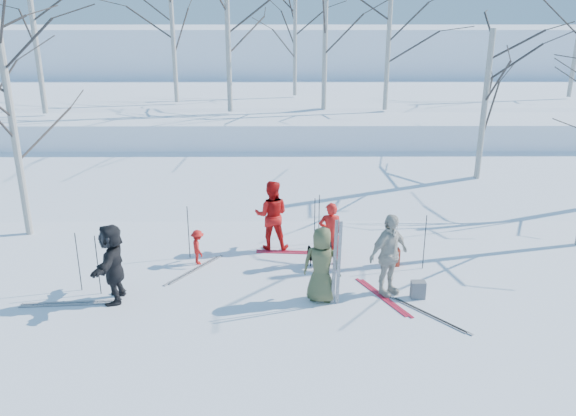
{
  "coord_description": "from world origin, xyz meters",
  "views": [
    {
      "loc": [
        -0.08,
        -11.34,
        5.65
      ],
      "look_at": [
        0.0,
        1.5,
        1.3
      ],
      "focal_mm": 35.0,
      "sensor_mm": 36.0,
      "label": 1
    }
  ],
  "objects_px": {
    "skier_redor_behind": "(272,215)",
    "backpack_grey": "(418,290)",
    "backpack_red": "(393,257)",
    "skier_grey_west": "(112,263)",
    "skier_red_north": "(330,233)",
    "skier_olive_center": "(322,265)",
    "dog": "(314,258)",
    "backpack_dark": "(334,244)",
    "skier_red_seated": "(198,247)",
    "skier_cream_east": "(389,255)"
  },
  "relations": [
    {
      "from": "skier_redor_behind",
      "to": "backpack_red",
      "type": "xyz_separation_m",
      "value": [
        2.93,
        -1.09,
        -0.69
      ]
    },
    {
      "from": "skier_grey_west",
      "to": "backpack_red",
      "type": "height_order",
      "value": "skier_grey_west"
    },
    {
      "from": "skier_cream_east",
      "to": "backpack_grey",
      "type": "height_order",
      "value": "skier_cream_east"
    },
    {
      "from": "skier_olive_center",
      "to": "skier_red_north",
      "type": "distance_m",
      "value": 1.92
    },
    {
      "from": "dog",
      "to": "skier_red_north",
      "type": "bearing_deg",
      "value": 175.24
    },
    {
      "from": "backpack_red",
      "to": "backpack_dark",
      "type": "distance_m",
      "value": 1.59
    },
    {
      "from": "skier_redor_behind",
      "to": "skier_grey_west",
      "type": "distance_m",
      "value": 4.29
    },
    {
      "from": "skier_redor_behind",
      "to": "backpack_grey",
      "type": "relative_size",
      "value": 4.75
    },
    {
      "from": "skier_olive_center",
      "to": "skier_cream_east",
      "type": "relative_size",
      "value": 0.9
    },
    {
      "from": "skier_olive_center",
      "to": "dog",
      "type": "relative_size",
      "value": 2.82
    },
    {
      "from": "skier_cream_east",
      "to": "skier_olive_center",
      "type": "bearing_deg",
      "value": 155.28
    },
    {
      "from": "skier_redor_behind",
      "to": "dog",
      "type": "bearing_deg",
      "value": 133.65
    },
    {
      "from": "backpack_grey",
      "to": "skier_grey_west",
      "type": "bearing_deg",
      "value": -179.57
    },
    {
      "from": "dog",
      "to": "backpack_dark",
      "type": "bearing_deg",
      "value": -157.8
    },
    {
      "from": "skier_red_north",
      "to": "skier_olive_center",
      "type": "bearing_deg",
      "value": 83.67
    },
    {
      "from": "skier_redor_behind",
      "to": "backpack_red",
      "type": "height_order",
      "value": "skier_redor_behind"
    },
    {
      "from": "skier_cream_east",
      "to": "dog",
      "type": "bearing_deg",
      "value": 102.47
    },
    {
      "from": "backpack_grey",
      "to": "skier_red_seated",
      "type": "bearing_deg",
      "value": 159.94
    },
    {
      "from": "skier_red_seated",
      "to": "skier_grey_west",
      "type": "distance_m",
      "value": 2.4
    },
    {
      "from": "skier_red_seated",
      "to": "skier_grey_west",
      "type": "bearing_deg",
      "value": 119.99
    },
    {
      "from": "skier_cream_east",
      "to": "skier_red_north",
      "type": "bearing_deg",
      "value": 88.75
    },
    {
      "from": "skier_grey_west",
      "to": "backpack_dark",
      "type": "relative_size",
      "value": 4.25
    },
    {
      "from": "backpack_red",
      "to": "dog",
      "type": "bearing_deg",
      "value": -175.87
    },
    {
      "from": "dog",
      "to": "backpack_grey",
      "type": "xyz_separation_m",
      "value": [
        2.13,
        -1.54,
        -0.05
      ]
    },
    {
      "from": "skier_red_north",
      "to": "dog",
      "type": "bearing_deg",
      "value": 37.46
    },
    {
      "from": "dog",
      "to": "skier_grey_west",
      "type": "bearing_deg",
      "value": -18.18
    },
    {
      "from": "skier_cream_east",
      "to": "skier_grey_west",
      "type": "relative_size",
      "value": 1.07
    },
    {
      "from": "skier_grey_west",
      "to": "dog",
      "type": "xyz_separation_m",
      "value": [
        4.27,
        1.59,
        -0.61
      ]
    },
    {
      "from": "dog",
      "to": "backpack_dark",
      "type": "distance_m",
      "value": 1.15
    },
    {
      "from": "skier_olive_center",
      "to": "backpack_red",
      "type": "xyz_separation_m",
      "value": [
        1.83,
        1.76,
        -0.6
      ]
    },
    {
      "from": "skier_grey_west",
      "to": "skier_olive_center",
      "type": "bearing_deg",
      "value": 87.27
    },
    {
      "from": "dog",
      "to": "backpack_dark",
      "type": "relative_size",
      "value": 1.44
    },
    {
      "from": "skier_cream_east",
      "to": "backpack_dark",
      "type": "distance_m",
      "value": 2.62
    },
    {
      "from": "backpack_dark",
      "to": "skier_olive_center",
      "type": "bearing_deg",
      "value": -100.72
    },
    {
      "from": "skier_cream_east",
      "to": "skier_redor_behind",
      "type": "bearing_deg",
      "value": 98.9
    },
    {
      "from": "skier_red_seated",
      "to": "skier_cream_east",
      "type": "relative_size",
      "value": 0.47
    },
    {
      "from": "skier_red_north",
      "to": "backpack_dark",
      "type": "bearing_deg",
      "value": -98.94
    },
    {
      "from": "skier_redor_behind",
      "to": "skier_red_seated",
      "type": "relative_size",
      "value": 2.1
    },
    {
      "from": "backpack_grey",
      "to": "skier_cream_east",
      "type": "bearing_deg",
      "value": 162.77
    },
    {
      "from": "skier_cream_east",
      "to": "backpack_grey",
      "type": "xyz_separation_m",
      "value": [
        0.63,
        -0.2,
        -0.72
      ]
    },
    {
      "from": "backpack_grey",
      "to": "dog",
      "type": "bearing_deg",
      "value": 144.18
    },
    {
      "from": "skier_grey_west",
      "to": "skier_red_north",
      "type": "bearing_deg",
      "value": 109.37
    },
    {
      "from": "backpack_grey",
      "to": "backpack_dark",
      "type": "height_order",
      "value": "backpack_dark"
    },
    {
      "from": "skier_red_seated",
      "to": "backpack_red",
      "type": "xyz_separation_m",
      "value": [
        4.69,
        -0.12,
        -0.22
      ]
    },
    {
      "from": "skier_red_north",
      "to": "backpack_red",
      "type": "distance_m",
      "value": 1.61
    },
    {
      "from": "skier_redor_behind",
      "to": "backpack_grey",
      "type": "distance_m",
      "value": 4.26
    },
    {
      "from": "skier_olive_center",
      "to": "skier_cream_east",
      "type": "bearing_deg",
      "value": -155.72
    },
    {
      "from": "skier_red_north",
      "to": "skier_cream_east",
      "type": "bearing_deg",
      "value": 128.1
    },
    {
      "from": "skier_redor_behind",
      "to": "skier_cream_east",
      "type": "bearing_deg",
      "value": 138.13
    },
    {
      "from": "skier_redor_behind",
      "to": "backpack_grey",
      "type": "bearing_deg",
      "value": 142.4
    }
  ]
}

